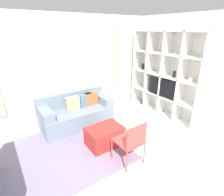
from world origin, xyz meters
TOP-DOWN VIEW (x-y plane):
  - ground_plane at (0.00, 0.00)m, footprint 16.00×16.00m
  - wall_back at (0.00, 2.67)m, footprint 6.42×0.11m
  - wall_right at (2.65, 1.32)m, footprint 0.07×3.83m
  - area_rug at (-0.82, 1.30)m, footprint 2.79×2.08m
  - shelving_unit at (2.45, 1.39)m, footprint 0.40×2.21m
  - couch_main at (0.11, 2.21)m, footprint 1.78×0.82m
  - ottoman at (0.22, 1.05)m, footprint 0.73×0.52m
  - folding_chair at (0.31, 0.29)m, footprint 0.44×0.46m

SIDE VIEW (x-z plane):
  - ground_plane at x=0.00m, z-range 0.00..0.00m
  - area_rug at x=-0.82m, z-range 0.00..0.01m
  - ottoman at x=0.22m, z-range 0.00..0.42m
  - couch_main at x=0.11m, z-range -0.09..0.74m
  - folding_chair at x=0.31m, z-range 0.09..0.95m
  - shelving_unit at x=2.45m, z-range -0.01..2.30m
  - wall_right at x=2.65m, z-range 0.00..2.70m
  - wall_back at x=0.00m, z-range 0.01..2.71m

